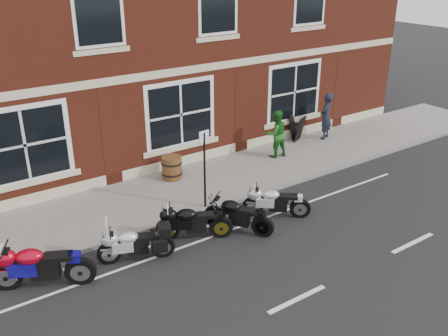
{
  "coord_description": "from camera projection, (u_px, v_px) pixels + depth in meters",
  "views": [
    {
      "loc": [
        -6.27,
        -9.32,
        6.95
      ],
      "look_at": [
        1.24,
        1.6,
        1.14
      ],
      "focal_mm": 40.0,
      "sensor_mm": 36.0,
      "label": 1
    }
  ],
  "objects": [
    {
      "name": "moto_touring_silver",
      "position": [
        133.0,
        242.0,
        11.99
      ],
      "size": [
        1.79,
        0.8,
        1.23
      ],
      "rotation": [
        0.0,
        0.0,
        1.2
      ],
      "color": "black",
      "rests_on": "ground"
    },
    {
      "name": "kerb",
      "position": [
        192.0,
        215.0,
        14.12
      ],
      "size": [
        30.0,
        0.16,
        0.12
      ],
      "primitive_type": "cube",
      "color": "slate",
      "rests_on": "ground"
    },
    {
      "name": "pedestrian_left",
      "position": [
        326.0,
        116.0,
        19.35
      ],
      "size": [
        0.79,
        0.69,
        1.81
      ],
      "primitive_type": "imported",
      "rotation": [
        0.0,
        0.0,
        3.61
      ],
      "color": "black",
      "rests_on": "sidewalk"
    },
    {
      "name": "ground",
      "position": [
        220.0,
        239.0,
        13.07
      ],
      "size": [
        80.0,
        80.0,
        0.0
      ],
      "primitive_type": "plane",
      "color": "black",
      "rests_on": "ground"
    },
    {
      "name": "parking_sign",
      "position": [
        205.0,
        164.0,
        13.94
      ],
      "size": [
        0.33,
        0.06,
        2.32
      ],
      "rotation": [
        0.0,
        0.0,
        0.09
      ],
      "color": "black",
      "rests_on": "sidewalk"
    },
    {
      "name": "moto_sport_red",
      "position": [
        40.0,
        264.0,
        11.0
      ],
      "size": [
        2.11,
        1.18,
        1.03
      ],
      "rotation": [
        0.0,
        0.0,
        1.09
      ],
      "color": "black",
      "rests_on": "ground"
    },
    {
      "name": "barrel_planter",
      "position": [
        172.0,
        168.0,
        16.11
      ],
      "size": [
        0.68,
        0.68,
        0.75
      ],
      "color": "#523216",
      "rests_on": "sidewalk"
    },
    {
      "name": "moto_sport_silver",
      "position": [
        275.0,
        201.0,
        13.99
      ],
      "size": [
        1.56,
        1.3,
        0.86
      ],
      "rotation": [
        0.0,
        0.0,
        0.89
      ],
      "color": "black",
      "rests_on": "ground"
    },
    {
      "name": "pedestrian_right",
      "position": [
        276.0,
        134.0,
        17.66
      ],
      "size": [
        0.92,
        0.77,
        1.71
      ],
      "primitive_type": "imported",
      "rotation": [
        0.0,
        0.0,
        2.99
      ],
      "color": "#1C621C",
      "rests_on": "sidewalk"
    },
    {
      "name": "sidewalk",
      "position": [
        165.0,
        194.0,
        15.31
      ],
      "size": [
        30.0,
        3.0,
        0.12
      ],
      "primitive_type": "cube",
      "color": "slate",
      "rests_on": "ground"
    },
    {
      "name": "moto_naked_black",
      "position": [
        237.0,
        213.0,
        13.27
      ],
      "size": [
        1.17,
        1.76,
        0.9
      ],
      "rotation": [
        0.0,
        0.0,
        0.56
      ],
      "color": "black",
      "rests_on": "ground"
    },
    {
      "name": "a_board_sign",
      "position": [
        297.0,
        128.0,
        19.35
      ],
      "size": [
        0.71,
        0.61,
        0.99
      ],
      "primitive_type": null,
      "rotation": [
        0.0,
        0.0,
        0.43
      ],
      "color": "black",
      "rests_on": "sidewalk"
    },
    {
      "name": "moto_sport_black",
      "position": [
        192.0,
        221.0,
        12.9
      ],
      "size": [
        1.81,
        1.1,
        0.9
      ],
      "rotation": [
        0.0,
        0.0,
        1.06
      ],
      "color": "black",
      "rests_on": "ground"
    }
  ]
}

